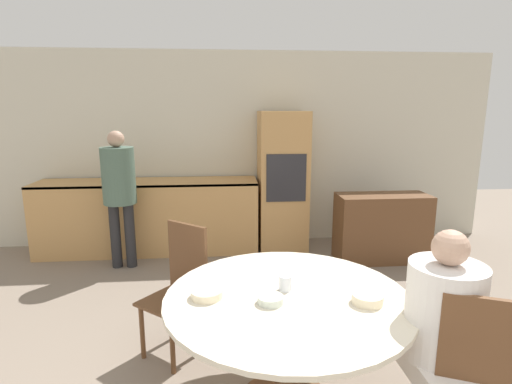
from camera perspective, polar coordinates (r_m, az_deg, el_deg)
The scene contains 13 objects.
wall_back at distance 5.51m, azimuth -2.15°, elevation 6.11°, with size 6.96×0.05×2.60m.
kitchen_counter at distance 5.40m, azimuth -15.03°, elevation -3.24°, with size 2.81×0.60×0.94m.
oven_unit at distance 5.29m, azimuth 3.82°, elevation 1.57°, with size 0.63×0.59×1.82m.
sideboard at distance 5.15m, azimuth 17.51°, elevation -4.89°, with size 1.11×0.45×0.83m.
dining_table at distance 2.54m, azimuth 4.46°, elevation -18.32°, with size 1.46×1.46×0.77m.
chair_near_right at distance 2.47m, azimuth 28.62°, elevation -21.71°, with size 0.53×0.53×1.00m.
chair_far_left at distance 3.17m, azimuth -10.72°, elevation -12.66°, with size 0.56×0.56×1.00m.
person_seated at distance 2.42m, azimuth 25.38°, elevation -17.38°, with size 0.39×0.47×1.26m.
person_standing at distance 4.83m, azimuth -18.97°, elevation 0.93°, with size 0.37×0.37×1.61m.
cup at distance 2.49m, azimuth 4.21°, elevation -12.83°, with size 0.08×0.08×0.09m.
bowl_near at distance 2.35m, azimuth 2.09°, elevation -15.11°, with size 0.15×0.15×0.04m.
bowl_centre at distance 2.43m, azimuth 15.63°, elevation -14.47°, with size 0.18×0.18×0.05m.
bowl_far at distance 2.43m, azimuth -7.04°, elevation -14.23°, with size 0.19×0.19×0.05m.
Camera 1 is at (-0.28, -0.58, 1.86)m, focal length 28.00 mm.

